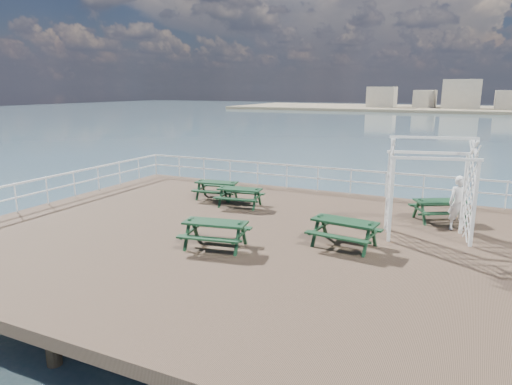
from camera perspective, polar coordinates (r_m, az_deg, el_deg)
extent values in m
cube|color=brown|center=(14.37, -0.81, -5.79)|extent=(18.00, 14.00, 0.30)
plane|color=#446573|center=(52.95, 18.78, 5.25)|extent=(300.00, 300.00, 0.00)
cube|color=tan|center=(147.60, 29.29, 8.97)|extent=(160.00, 40.00, 0.80)
cube|color=beige|center=(146.56, 15.52, 11.45)|extent=(8.00, 8.00, 6.00)
cube|color=beige|center=(144.92, 20.25, 10.92)|extent=(6.00, 8.00, 5.00)
cube|color=beige|center=(144.27, 24.32, 11.17)|extent=(10.00, 8.00, 8.00)
cube|color=beige|center=(144.46, 29.08, 10.10)|extent=(7.00, 8.00, 5.00)
cylinder|color=brown|center=(23.03, -11.57, -1.95)|extent=(0.36, 0.36, 2.10)
cylinder|color=brown|center=(18.69, 28.77, -6.84)|extent=(0.36, 0.36, 2.10)
cube|color=white|center=(20.27, 7.78, 3.13)|extent=(17.70, 0.07, 0.07)
cube|color=white|center=(20.36, 7.73, 1.74)|extent=(17.70, 0.05, 0.05)
cylinder|color=white|center=(24.49, -12.41, 3.44)|extent=(0.05, 0.05, 1.10)
cube|color=white|center=(19.54, -24.80, 1.68)|extent=(0.07, 13.70, 0.07)
cube|color=white|center=(19.64, -24.67, 0.25)|extent=(0.05, 13.70, 0.05)
cube|color=#13351A|center=(17.48, -2.04, 0.43)|extent=(1.73, 0.87, 0.06)
cube|color=#13351A|center=(18.04, -1.45, -0.03)|extent=(1.67, 0.46, 0.05)
cube|color=#13351A|center=(17.03, -2.65, -0.83)|extent=(1.67, 0.46, 0.05)
cube|color=#13351A|center=(17.78, -4.13, -0.32)|extent=(0.26, 1.33, 0.06)
cube|color=#13351A|center=(17.33, 0.12, -0.64)|extent=(0.26, 1.33, 0.06)
cube|color=#13351A|center=(18.04, -3.81, -0.27)|extent=(0.14, 0.48, 0.81)
cube|color=#13351A|center=(17.54, -4.46, -0.66)|extent=(0.14, 0.48, 0.81)
cube|color=#13351A|center=(17.59, 0.39, -0.58)|extent=(0.14, 0.48, 0.81)
cube|color=#13351A|center=(17.08, -0.16, -1.00)|extent=(0.14, 0.48, 0.81)
cube|color=#13351A|center=(17.58, -2.03, -1.00)|extent=(1.47, 0.27, 0.06)
cube|color=#13351A|center=(18.73, -4.97, 1.27)|extent=(1.76, 0.91, 0.06)
cube|color=#13351A|center=(19.30, -4.35, 0.81)|extent=(1.69, 0.50, 0.05)
cube|color=#13351A|center=(18.28, -5.59, 0.10)|extent=(1.69, 0.50, 0.05)
cube|color=#13351A|center=(19.05, -6.91, 0.53)|extent=(0.29, 1.35, 0.06)
cube|color=#13351A|center=(18.55, -2.94, 0.27)|extent=(0.29, 1.35, 0.06)
cube|color=#13351A|center=(19.31, -6.58, 0.57)|extent=(0.15, 0.49, 0.82)
cube|color=#13351A|center=(18.81, -7.24, 0.22)|extent=(0.15, 0.49, 0.82)
cube|color=#13351A|center=(18.82, -2.66, 0.32)|extent=(0.15, 0.49, 0.82)
cube|color=#13351A|center=(18.30, -3.22, -0.05)|extent=(0.15, 0.49, 0.82)
cube|color=#13351A|center=(18.83, -4.94, -0.09)|extent=(1.48, 0.31, 0.06)
cube|color=#13351A|center=(16.78, 22.09, -0.99)|extent=(1.81, 1.42, 0.06)
cube|color=#13351A|center=(17.34, 21.20, -1.42)|extent=(1.60, 1.05, 0.05)
cube|color=#13351A|center=(16.35, 22.88, -2.40)|extent=(1.60, 1.05, 0.05)
cube|color=#13351A|center=(16.55, 19.80, -2.03)|extent=(0.75, 1.23, 0.06)
cube|color=#13351A|center=(17.17, 24.14, -1.88)|extent=(0.75, 1.23, 0.06)
cube|color=#13351A|center=(16.81, 19.40, -1.94)|extent=(0.31, 0.46, 0.83)
cube|color=#13351A|center=(16.31, 20.18, -2.45)|extent=(0.31, 0.46, 0.83)
cube|color=#13351A|center=(17.43, 23.68, -1.80)|extent=(0.31, 0.46, 0.83)
cube|color=#13351A|center=(16.94, 24.57, -2.28)|extent=(0.31, 0.46, 0.83)
cube|color=#13351A|center=(16.89, 21.96, -2.52)|extent=(1.35, 0.82, 0.06)
cube|color=#13351A|center=(13.00, -5.12, -3.77)|extent=(1.89, 1.00, 0.06)
cube|color=#13351A|center=(13.62, -4.23, -4.24)|extent=(1.81, 0.56, 0.05)
cube|color=#13351A|center=(12.56, -6.04, -5.79)|extent=(1.81, 0.56, 0.05)
cube|color=#13351A|center=(13.36, -8.11, -4.78)|extent=(0.33, 1.44, 0.06)
cube|color=#13351A|center=(12.86, -1.96, -5.35)|extent=(0.33, 1.44, 0.06)
cube|color=#13351A|center=(13.64, -7.61, -4.61)|extent=(0.17, 0.52, 0.87)
cube|color=#13351A|center=(13.12, -8.62, -5.36)|extent=(0.17, 0.52, 0.87)
cube|color=#13351A|center=(13.15, -1.57, -5.17)|extent=(0.17, 0.52, 0.87)
cube|color=#13351A|center=(12.61, -2.36, -5.98)|extent=(0.17, 0.52, 0.87)
cube|color=#13351A|center=(13.15, -5.08, -5.81)|extent=(1.58, 0.36, 0.06)
cube|color=#13351A|center=(13.26, 11.04, -3.56)|extent=(1.90, 0.92, 0.06)
cube|color=#13351A|center=(13.89, 11.91, -4.11)|extent=(1.85, 0.47, 0.05)
cube|color=#13351A|center=(12.80, 9.98, -5.50)|extent=(1.85, 0.47, 0.05)
cube|color=#13351A|center=(13.63, 7.99, -4.38)|extent=(0.25, 1.47, 0.06)
cube|color=#13351A|center=(13.11, 14.10, -5.35)|extent=(0.25, 1.47, 0.06)
cube|color=#13351A|center=(13.91, 8.50, -4.25)|extent=(0.14, 0.53, 0.89)
cube|color=#13351A|center=(13.38, 7.44, -4.92)|extent=(0.14, 0.53, 0.89)
cube|color=#13351A|center=(13.41, 14.50, -5.20)|extent=(0.14, 0.53, 0.89)
cube|color=#13351A|center=(12.85, 13.65, -5.94)|extent=(0.14, 0.53, 0.89)
cube|color=#13351A|center=(13.41, 10.95, -5.61)|extent=(1.63, 0.27, 0.06)
cube|color=white|center=(13.91, 16.53, -1.01)|extent=(0.11, 0.11, 2.48)
cube|color=white|center=(15.12, 16.17, 0.11)|extent=(0.11, 0.11, 2.48)
cube|color=white|center=(14.30, 25.63, -1.39)|extent=(0.11, 0.11, 2.48)
cube|color=white|center=(15.47, 24.58, -0.28)|extent=(0.11, 0.11, 2.48)
cube|color=white|center=(13.82, 21.57, 3.95)|extent=(2.43, 0.67, 0.08)
cube|color=white|center=(15.04, 20.80, 4.67)|extent=(2.43, 0.67, 0.08)
cube|color=white|center=(14.37, 21.34, 6.40)|extent=(2.43, 0.66, 0.07)
imported|color=white|center=(15.93, 24.04, -1.22)|extent=(0.72, 0.56, 1.75)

